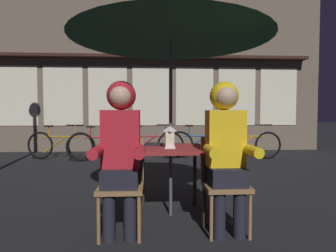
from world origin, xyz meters
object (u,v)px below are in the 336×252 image
(chair_right, at_px, (224,178))
(bicycle_fifth, at_px, (247,145))
(chair_left, at_px, (122,179))
(bicycle_fourth, at_px, (200,144))
(person_left_hooded, at_px, (121,142))
(person_right_hooded, at_px, (226,141))
(bicycle_second, at_px, (103,146))
(lantern, at_px, (170,137))
(patio_umbrella, at_px, (171,22))
(bicycle_third, at_px, (150,144))
(book, at_px, (154,144))
(bicycle_nearest, at_px, (60,145))
(cafe_table, at_px, (171,157))

(chair_right, xyz_separation_m, bicycle_fifth, (1.62, 3.93, -0.14))
(chair_left, relative_size, bicycle_fourth, 0.52)
(person_left_hooded, bearing_deg, person_right_hooded, 0.00)
(person_left_hooded, xyz_separation_m, bicycle_second, (-0.86, 3.98, -0.50))
(lantern, relative_size, bicycle_fifth, 0.14)
(chair_left, distance_m, person_right_hooded, 1.03)
(patio_umbrella, relative_size, lantern, 10.00)
(bicycle_third, xyz_separation_m, bicycle_fifth, (2.36, -0.18, 0.00))
(bicycle_fifth, bearing_deg, bicycle_second, -179.87)
(bicycle_fifth, xyz_separation_m, book, (-2.28, -3.36, 0.41))
(patio_umbrella, relative_size, bicycle_third, 1.37)
(person_left_hooded, xyz_separation_m, person_right_hooded, (0.96, 0.00, 0.00))
(chair_right, xyz_separation_m, person_left_hooded, (-0.96, -0.06, 0.36))
(bicycle_second, bearing_deg, chair_right, -65.13)
(bicycle_nearest, distance_m, book, 4.21)
(chair_right, relative_size, person_left_hooded, 0.62)
(lantern, distance_m, bicycle_third, 3.86)
(chair_right, xyz_separation_m, bicycle_nearest, (-2.88, 4.12, -0.14))
(patio_umbrella, bearing_deg, bicycle_second, 110.63)
(bicycle_nearest, bearing_deg, bicycle_second, -10.60)
(person_right_hooded, relative_size, book, 7.00)
(bicycle_nearest, height_order, bicycle_fifth, same)
(patio_umbrella, relative_size, chair_right, 2.66)
(lantern, bearing_deg, bicycle_fifth, 59.88)
(chair_right, distance_m, book, 0.90)
(person_right_hooded, distance_m, bicycle_fifth, 4.33)
(chair_right, distance_m, bicycle_fifth, 4.25)
(bicycle_second, height_order, book, bicycle_second)
(book, bearing_deg, bicycle_second, 121.42)
(bicycle_fourth, bearing_deg, chair_right, -97.08)
(chair_left, bearing_deg, person_left_hooded, -90.00)
(patio_umbrella, bearing_deg, person_right_hooded, -41.57)
(cafe_table, distance_m, chair_right, 0.62)
(chair_left, height_order, bicycle_third, chair_left)
(bicycle_fourth, bearing_deg, lantern, -104.62)
(bicycle_fifth, bearing_deg, book, -124.08)
(cafe_table, bearing_deg, bicycle_third, 94.01)
(chair_left, height_order, bicycle_fifth, chair_left)
(lantern, xyz_separation_m, person_left_hooded, (-0.46, -0.34, -0.01))
(patio_umbrella, bearing_deg, bicycle_third, 94.01)
(bicycle_fourth, bearing_deg, cafe_table, -104.73)
(patio_umbrella, relative_size, person_right_hooded, 1.65)
(lantern, relative_size, person_right_hooded, 0.17)
(bicycle_nearest, bearing_deg, person_left_hooded, -65.35)
(cafe_table, height_order, chair_right, chair_right)
(chair_right, bearing_deg, person_right_hooded, -90.00)
(patio_umbrella, bearing_deg, bicycle_nearest, 122.58)
(chair_left, bearing_deg, bicycle_second, 102.32)
(person_left_hooded, xyz_separation_m, bicycle_nearest, (-1.92, 4.17, -0.50))
(chair_right, distance_m, bicycle_second, 4.32)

